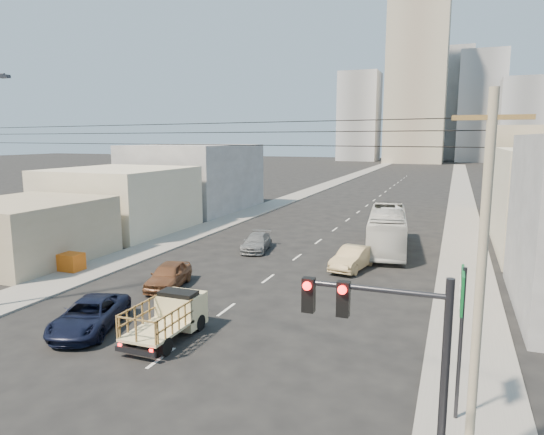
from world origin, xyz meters
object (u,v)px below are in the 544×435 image
Objects in this scene: utility_pole at (480,286)px; city_bus at (387,229)px; flatbed_pickup at (168,314)px; sedan_brown at (169,275)px; green_sign at (461,307)px; sedan_grey at (257,242)px; crate_stack at (69,262)px; sedan_tan at (353,258)px; traffic_signal at (395,359)px; navy_pickup at (90,315)px.

city_bus is at bearing 102.13° from utility_pole.
flatbed_pickup reaches higher than sedan_brown.
flatbed_pickup is at bearing 168.85° from green_sign.
sedan_brown reaches higher than sedan_grey.
crate_stack is (-8.12, 0.62, -0.06)m from sedan_brown.
sedan_tan is 8.72m from sedan_grey.
green_sign is at bearing -84.19° from city_bus.
utility_pole is (1.73, 2.51, 1.11)m from traffic_signal.
flatbed_pickup is at bearing -99.68° from sedan_tan.
sedan_brown is 10.85m from sedan_grey.
sedan_grey is 13.79m from crate_stack.
sedan_tan reaches higher than sedan_grey.
city_bus reaches higher than crate_stack.
navy_pickup is 16.36m from traffic_signal.
sedan_grey is (1.19, 10.79, -0.09)m from sedan_brown.
utility_pole reaches higher than green_sign.
utility_pole is (16.22, -4.31, 4.47)m from navy_pickup.
city_bus is 23.65m from crate_stack.
city_bus is 2.66× the size of sedan_brown.
sedan_brown is 20.33m from utility_pole.
utility_pole is at bearing -82.33° from green_sign.
city_bus is 2.49× the size of sedan_tan.
green_sign reaches higher than navy_pickup.
sedan_grey is at bearing 71.73° from sedan_brown.
utility_pole reaches higher than navy_pickup.
flatbed_pickup is 0.38× the size of city_bus.
traffic_signal reaches higher than sedan_brown.
sedan_tan is (9.44, 7.95, 0.03)m from sedan_brown.
crate_stack is at bearing 163.69° from sedan_brown.
sedan_tan is (-1.36, -6.83, -0.86)m from city_bus.
city_bus is at bearing 12.07° from sedan_grey.
sedan_brown is at bearing 122.76° from flatbed_pickup.
sedan_grey reaches higher than crate_stack.
sedan_grey is 0.76× the size of traffic_signal.
crate_stack is at bearing -142.93° from sedan_grey.
flatbed_pickup is 22.16m from city_bus.
sedan_tan is 22.51m from traffic_signal.
city_bus is 1.96× the size of traffic_signal.
utility_pole is at bearing -65.82° from sedan_grey.
green_sign is 0.50× the size of utility_pole.
sedan_tan reaches higher than sedan_brown.
green_sign reaches higher than flatbed_pickup.
sedan_tan is at bearing 109.93° from utility_pole.
green_sign is (5.24, -23.47, 2.11)m from city_bus.
flatbed_pickup is 17.37m from sedan_grey.
utility_pole is 27.57m from crate_stack.
sedan_tan is at bearing 22.66° from crate_stack.
utility_pole is 5.56× the size of crate_stack.
city_bus is 18.32m from sedan_brown.
crate_stack is (-9.31, -10.17, 0.03)m from sedan_grey.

